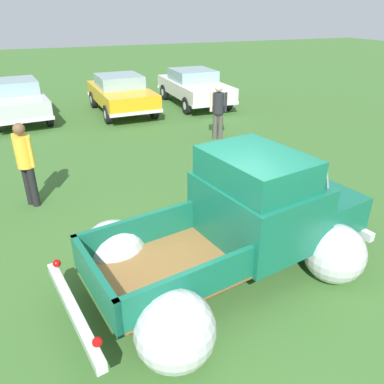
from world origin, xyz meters
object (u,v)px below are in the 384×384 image
Objects in this scene: spectator_1 at (218,108)px; lane_cone_0 at (261,174)px; show_car_2 at (121,93)px; show_car_1 at (16,99)px; spectator_0 at (25,160)px; show_car_3 at (194,86)px; vintage_pickup_truck at (243,228)px.

lane_cone_0 is (-0.65, -3.59, -0.65)m from spectator_1.
show_car_2 is 4.90m from spectator_1.
lane_cone_0 is at bearing 8.12° from show_car_2.
show_car_2 is at bearing 78.40° from show_car_1.
spectator_0 is at bearing -39.71° from spectator_1.
show_car_3 is at bearing -169.47° from spectator_0.
spectator_1 is at bearing 79.81° from lane_cone_0.
vintage_pickup_truck is 6.65m from spectator_1.
show_car_1 and show_car_3 have the same top height.
vintage_pickup_truck reaches higher than lane_cone_0.
vintage_pickup_truck reaches higher than show_car_1.
show_car_1 is at bearing -104.03° from spectator_1.
show_car_2 is 7.83m from spectator_0.
spectator_0 reaches higher than spectator_1.
show_car_2 is 2.38× the size of spectator_0.
spectator_0 is (-3.52, -6.99, 0.23)m from show_car_2.
show_car_2 is 3.18m from show_car_3.
spectator_1 is at bearing 168.04° from spectator_0.
spectator_1 is 3.71m from lane_cone_0.
spectator_0 is 6.10m from spectator_1.
show_car_1 is 6.83× the size of lane_cone_0.
lane_cone_0 is at bearing 15.57° from spectator_1.
lane_cone_0 is (1.94, 2.53, -0.45)m from vintage_pickup_truck.
vintage_pickup_truck is at bearing 2.88° from spectator_1.
lane_cone_0 is (4.91, -1.06, -0.70)m from spectator_0.
show_car_1 is 2.44× the size of spectator_0.
spectator_0 is (0.26, -7.38, 0.23)m from show_car_1.
vintage_pickup_truck is 2.89× the size of spectator_1.
show_car_1 is (-3.23, 10.96, 0.02)m from vintage_pickup_truck.
spectator_0 is (-6.70, -7.19, 0.23)m from show_car_3.
vintage_pickup_truck is at bearing -127.46° from lane_cone_0.
spectator_0 reaches higher than show_car_1.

